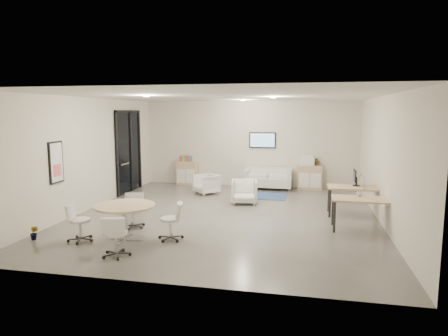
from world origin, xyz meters
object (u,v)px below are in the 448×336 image
loveseat (268,179)px  round_table (125,209)px  sideboard_right (310,177)px  desk_rear (357,190)px  desk_front (364,202)px  armchair_right (244,190)px  armchair_left (207,183)px  sideboard_left (187,173)px

loveseat → round_table: (-2.49, -6.60, 0.36)m
sideboard_right → desk_rear: (1.21, -3.57, 0.27)m
desk_front → round_table: (-5.20, -1.83, 0.02)m
armchair_right → desk_rear: armchair_right is taller
sideboard_right → round_table: size_ratio=0.68×
armchair_right → armchair_left: bearing=133.1°
sideboard_right → round_table: sideboard_right is taller
sideboard_right → loveseat: (-1.48, -0.19, -0.09)m
desk_rear → desk_front: bearing=-90.2°
armchair_right → desk_rear: 3.32m
loveseat → armchair_right: size_ratio=2.16×
armchair_left → round_table: bearing=-49.0°
round_table → desk_front: bearing=19.4°
desk_front → armchair_right: bearing=145.8°
sideboard_left → sideboard_right: sideboard_left is taller
sideboard_left → desk_rear: sideboard_left is taller
sideboard_right → armchair_right: 3.37m
sideboard_left → round_table: bearing=-84.4°
sideboard_left → loveseat: bearing=-3.6°
loveseat → round_table: 7.07m
sideboard_right → loveseat: sideboard_right is taller
sideboard_right → round_table: bearing=-120.3°
armchair_left → desk_front: (4.69, -3.41, 0.32)m
sideboard_right → round_table: 7.87m
sideboard_left → armchair_right: 3.81m
desk_rear → desk_front: size_ratio=1.03×
desk_front → sideboard_left: bearing=140.5°
sideboard_right → loveseat: bearing=-172.6°
sideboard_right → armchair_right: size_ratio=1.10×
sideboard_right → armchair_right: sideboard_right is taller
sideboard_left → round_table: (0.67, -6.80, 0.26)m
armchair_left → round_table: size_ratio=0.57×
desk_front → round_table: round_table is taller
loveseat → armchair_left: 2.41m
round_table → sideboard_right: bearing=59.7°
sideboard_right → armchair_left: 3.80m
sideboard_right → desk_front: 5.12m
sideboard_left → armchair_right: bearing=-45.8°
sideboard_left → desk_rear: 6.86m
sideboard_left → sideboard_right: bearing=-0.1°
sideboard_right → loveseat: 1.50m
round_table → sideboard_left: bearing=95.6°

